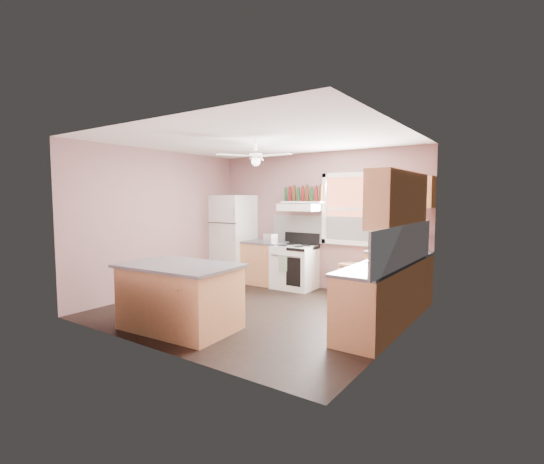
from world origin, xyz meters
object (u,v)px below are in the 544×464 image
Objects in this scene: toaster at (270,238)px; cart at (355,282)px; island at (180,298)px; stove at (294,267)px; refrigerator at (234,238)px.

toaster is 0.52× the size of cart.
cart is (1.76, 0.18, -0.72)m from toaster.
island is at bearing -60.00° from toaster.
refrigerator is at bearing 179.28° from stove.
island is (1.52, -2.96, -0.50)m from refrigerator.
toaster reaches higher than island.
refrigerator is 6.65× the size of toaster.
island is at bearing -92.02° from stove.
toaster is at bearing -169.72° from stove.
refrigerator is at bearing -164.24° from toaster.
refrigerator reaches higher than cart.
cart is 3.32m from island.
toaster is (1.04, -0.09, 0.06)m from refrigerator.
island is (0.48, -2.87, -0.56)m from toaster.
cart is at bearing 3.78° from refrigerator.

